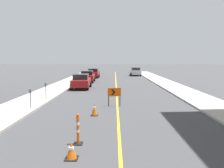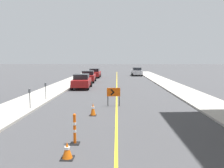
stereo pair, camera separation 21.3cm
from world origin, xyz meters
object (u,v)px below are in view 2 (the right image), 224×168
Objects in this scene: parked_car_curb_mid at (88,76)px; delineator_post_rear at (75,131)px; parking_meter_near_curb at (30,94)px; parked_car_curb_far at (95,73)px; parked_car_curb_near at (82,81)px; parking_meter_far_curb at (46,87)px; traffic_cone_fourth at (93,109)px; parked_car_opposite_side at (137,72)px; traffic_cone_third at (67,150)px; arrow_barricade_primary at (114,93)px.

delineator_post_rear is at bearing -86.14° from parked_car_curb_mid.
parked_car_curb_mid is at bearing 85.07° from parking_meter_near_curb.
parked_car_curb_mid is 7.48m from parked_car_curb_far.
parking_meter_far_curb is (-1.60, -7.30, 0.26)m from parked_car_curb_near.
traffic_cone_fourth is 0.17× the size of parked_car_curb_near.
delineator_post_rear is 0.27× the size of parked_car_opposite_side.
delineator_post_rear reaches higher than traffic_cone_third.
delineator_post_rear is at bearing -106.86° from arrow_barricade_primary.
parked_car_curb_far is (-3.63, 23.05, -0.10)m from arrow_barricade_primary.
parked_car_curb_near is (-2.26, 16.99, 0.52)m from traffic_cone_third.
parked_car_curb_mid is at bearing 98.28° from traffic_cone_fourth.
arrow_barricade_primary is at bearing -18.06° from parking_meter_far_curb.
traffic_cone_fourth is 0.17× the size of parked_car_curb_far.
delineator_post_rear is 29.89m from parked_car_curb_far.
parking_meter_far_curb is at bearing 156.45° from arrow_barricade_primary.
parking_meter_near_curb is (-9.31, -29.17, 0.22)m from parked_car_opposite_side.
traffic_cone_third is 5.45m from traffic_cone_fourth.
parked_car_curb_far is at bearing 87.39° from parked_car_curb_near.
delineator_post_rear is 22.46m from parked_car_curb_mid.
delineator_post_rear is (0.01, 1.23, 0.23)m from traffic_cone_third.
parking_meter_far_curb reaches higher than traffic_cone_fourth.
parked_car_opposite_side reaches higher than traffic_cone_third.
traffic_cone_third is 0.13× the size of parked_car_opposite_side.
arrow_barricade_primary is 0.29× the size of parked_car_curb_near.
parked_car_curb_far is at bearing 86.67° from parked_car_curb_mid.
traffic_cone_third is at bearing -99.84° from parked_car_opposite_side.
traffic_cone_third is 0.13× the size of parked_car_curb_near.
parking_meter_near_curb is at bearing -97.22° from parked_car_curb_mid.
parking_meter_far_curb reaches higher than delineator_post_rear.
traffic_cone_third is 1.26m from delineator_post_rear.
traffic_cone_fourth is 0.62× the size of delineator_post_rear.
parked_car_curb_far is at bearing 94.17° from traffic_cone_third.
parking_meter_near_curb reaches higher than traffic_cone_third.
delineator_post_rear is 0.27× the size of parked_car_curb_near.
arrow_barricade_primary is 0.29× the size of parked_car_curb_far.
delineator_post_rear is 9.31m from parking_meter_far_curb.
parked_car_curb_far reaches higher than parking_meter_far_curb.
parked_car_opposite_side reaches higher than parking_meter_near_curb.
parked_car_curb_mid is at bearing -123.84° from parked_car_opposite_side.
parked_car_opposite_side is at bearing 81.05° from delineator_post_rear.
parked_car_curb_near is 3.33× the size of parking_meter_far_curb.
parking_meter_far_curb reaches higher than traffic_cone_third.
parked_car_opposite_side reaches higher than parking_meter_far_curb.
parked_car_opposite_side is at bearing 70.38° from parking_meter_far_curb.
traffic_cone_fourth is 2.83m from arrow_barricade_primary.
delineator_post_rear is at bearing 89.58° from traffic_cone_third.
parked_car_opposite_side is (5.45, 34.57, 0.29)m from delineator_post_rear.
traffic_cone_fourth is 18.32m from parked_car_curb_mid.
parked_car_curb_mid is (-3.77, 15.58, -0.10)m from arrow_barricade_primary.
traffic_cone_fourth is 0.58× the size of arrow_barricade_primary.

